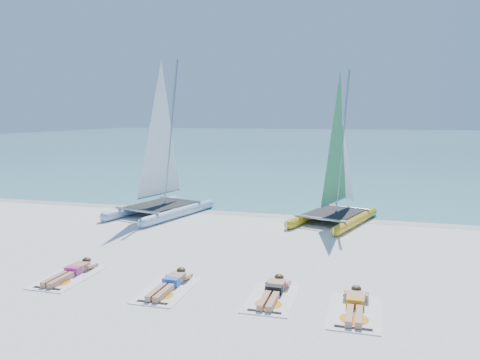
# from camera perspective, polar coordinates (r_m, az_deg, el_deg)

# --- Properties ---
(ground) EXTENTS (140.00, 140.00, 0.00)m
(ground) POSITION_cam_1_polar(r_m,az_deg,el_deg) (13.96, -4.95, -8.45)
(ground) COLOR white
(ground) RESTS_ON ground
(sea) EXTENTS (140.00, 115.00, 0.01)m
(sea) POSITION_cam_1_polar(r_m,az_deg,el_deg) (75.78, 12.06, 4.78)
(sea) COLOR #78C8C3
(sea) RESTS_ON ground
(wet_sand_strip) EXTENTS (140.00, 1.40, 0.01)m
(wet_sand_strip) POSITION_cam_1_polar(r_m,az_deg,el_deg) (19.05, 0.88, -3.96)
(wet_sand_strip) COLOR beige
(wet_sand_strip) RESTS_ON ground
(catamaran_blue) EXTENTS (3.35, 5.07, 6.36)m
(catamaran_blue) POSITION_cam_1_polar(r_m,az_deg,el_deg) (18.70, -9.60, 1.58)
(catamaran_blue) COLOR #AFCEE6
(catamaran_blue) RESTS_ON ground
(catamaran_yellow) EXTENTS (3.25, 4.68, 5.82)m
(catamaran_yellow) POSITION_cam_1_polar(r_m,az_deg,el_deg) (17.76, 11.99, 0.97)
(catamaran_yellow) COLOR gold
(catamaran_yellow) RESTS_ON ground
(towel_a) EXTENTS (1.00, 1.85, 0.02)m
(towel_a) POSITION_cam_1_polar(r_m,az_deg,el_deg) (12.33, -20.28, -11.11)
(towel_a) COLOR white
(towel_a) RESTS_ON ground
(sunbather_a) EXTENTS (0.37, 1.73, 0.26)m
(sunbather_a) POSITION_cam_1_polar(r_m,az_deg,el_deg) (12.44, -19.78, -10.39)
(sunbather_a) COLOR tan
(sunbather_a) RESTS_ON towel_a
(towel_b) EXTENTS (1.00, 1.85, 0.02)m
(towel_b) POSITION_cam_1_polar(r_m,az_deg,el_deg) (10.96, -8.87, -13.12)
(towel_b) COLOR white
(towel_b) RESTS_ON ground
(sunbather_b) EXTENTS (0.37, 1.73, 0.26)m
(sunbather_b) POSITION_cam_1_polar(r_m,az_deg,el_deg) (11.09, -8.47, -12.26)
(sunbather_b) COLOR tan
(sunbather_b) RESTS_ON towel_b
(towel_c) EXTENTS (1.00, 1.85, 0.02)m
(towel_c) POSITION_cam_1_polar(r_m,az_deg,el_deg) (10.42, 3.91, -14.17)
(towel_c) COLOR white
(towel_c) RESTS_ON ground
(sunbather_c) EXTENTS (0.37, 1.73, 0.26)m
(sunbather_c) POSITION_cam_1_polar(r_m,az_deg,el_deg) (10.56, 4.13, -13.25)
(sunbather_c) COLOR tan
(sunbather_c) RESTS_ON towel_c
(towel_d) EXTENTS (1.00, 1.85, 0.02)m
(towel_d) POSITION_cam_1_polar(r_m,az_deg,el_deg) (10.00, 13.81, -15.39)
(towel_d) COLOR white
(towel_d) RESTS_ON ground
(sunbather_d) EXTENTS (0.37, 1.73, 0.26)m
(sunbather_d) POSITION_cam_1_polar(r_m,az_deg,el_deg) (10.13, 13.87, -14.40)
(sunbather_d) COLOR tan
(sunbather_d) RESTS_ON towel_d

